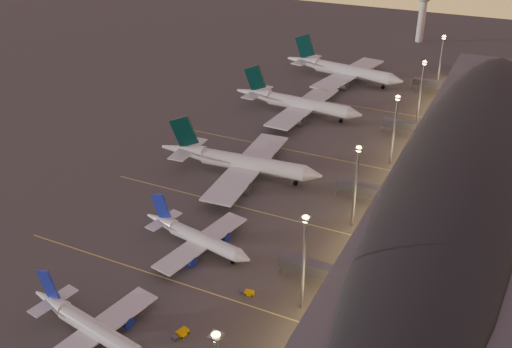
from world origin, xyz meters
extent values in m
plane|color=#3E3C39|center=(0.00, 0.00, 0.00)|extent=(700.00, 700.00, 0.00)
cylinder|color=silver|center=(0.24, -30.50, 3.46)|extent=(23.03, 7.56, 3.87)
cone|color=silver|center=(-16.01, -27.78, 3.94)|extent=(10.75, 5.51, 3.87)
cube|color=silver|center=(-0.84, -30.32, 2.78)|extent=(11.87, 33.19, 0.43)
cylinder|color=navy|center=(1.06, -23.38, 1.48)|extent=(5.53, 3.71, 2.90)
cube|color=navy|center=(-15.51, -27.87, 8.95)|extent=(7.08, 1.74, 8.39)
cube|color=silver|center=(-14.79, -27.99, 4.52)|extent=(5.55, 12.16, 0.27)
cylinder|color=black|center=(-1.12, -27.53, 0.76)|extent=(0.36, 0.36, 1.53)
cylinder|color=black|center=(-1.12, -27.53, 0.54)|extent=(1.18, 0.85, 1.08)
cylinder|color=black|center=(-2.01, -32.87, 0.76)|extent=(0.36, 0.36, 1.53)
cylinder|color=black|center=(-2.01, -32.87, 0.54)|extent=(1.18, 0.85, 1.08)
cylinder|color=silver|center=(3.69, 9.69, 3.47)|extent=(23.08, 7.69, 3.87)
cone|color=silver|center=(16.71, 7.45, 3.47)|extent=(4.28, 4.44, 3.87)
cone|color=silver|center=(-12.59, 12.50, 3.95)|extent=(10.79, 5.57, 3.87)
cube|color=silver|center=(2.60, 9.88, 2.79)|extent=(12.06, 33.27, 0.43)
cylinder|color=navy|center=(4.55, 16.83, 1.48)|extent=(5.56, 3.74, 2.91)
cylinder|color=navy|center=(2.11, 2.68, 1.48)|extent=(5.56, 3.74, 2.91)
cube|color=navy|center=(-12.08, 12.42, 8.97)|extent=(7.09, 1.78, 8.40)
cube|color=silver|center=(-11.36, 12.29, 4.53)|extent=(5.61, 12.20, 0.27)
cylinder|color=black|center=(13.11, 8.07, 0.76)|extent=(0.36, 0.36, 1.53)
cylinder|color=black|center=(13.11, 8.07, 0.54)|extent=(1.18, 0.85, 1.08)
cylinder|color=black|center=(2.34, 12.68, 0.76)|extent=(0.36, 0.36, 1.53)
cylinder|color=black|center=(2.34, 12.68, 0.54)|extent=(1.18, 0.85, 1.08)
cylinder|color=black|center=(1.42, 7.33, 0.76)|extent=(0.36, 0.36, 1.53)
cylinder|color=black|center=(1.42, 7.33, 0.54)|extent=(1.18, 0.85, 1.08)
cylinder|color=silver|center=(-3.74, 54.39, 4.98)|extent=(36.94, 8.35, 5.54)
cone|color=silver|center=(17.46, 56.03, 4.98)|extent=(6.32, 5.98, 5.54)
cone|color=silver|center=(-30.24, 52.33, 5.68)|extent=(16.92, 6.80, 5.54)
cube|color=silver|center=(-5.50, 54.25, 4.01)|extent=(14.73, 54.19, 0.61)
cylinder|color=#54575C|center=(-5.24, 66.08, 2.15)|extent=(8.57, 4.78, 4.15)
cylinder|color=#54575C|center=(-3.42, 42.60, 2.15)|extent=(8.57, 4.78, 4.15)
cube|color=black|center=(-29.41, 52.40, 12.83)|extent=(10.95, 1.67, 12.29)
cube|color=silver|center=(-28.24, 52.49, 6.51)|extent=(7.38, 19.67, 0.39)
cylinder|color=black|center=(11.60, 55.57, 1.11)|extent=(0.48, 0.48, 2.22)
cylinder|color=black|center=(11.60, 55.57, 0.78)|extent=(1.62, 1.09, 1.55)
cylinder|color=black|center=(-6.98, 58.02, 1.11)|extent=(0.48, 0.48, 2.22)
cylinder|color=black|center=(-6.98, 58.02, 0.78)|extent=(1.62, 1.09, 1.55)
cylinder|color=black|center=(-6.38, 50.29, 1.11)|extent=(0.48, 0.48, 2.22)
cylinder|color=black|center=(-6.38, 50.29, 0.78)|extent=(1.62, 1.09, 1.55)
cylinder|color=silver|center=(-7.38, 114.81, 4.97)|extent=(36.79, 7.54, 5.52)
cone|color=silver|center=(13.80, 113.63, 4.97)|extent=(6.19, 5.84, 5.52)
cone|color=silver|center=(-33.86, 116.28, 5.66)|extent=(16.78, 6.43, 5.52)
cube|color=silver|center=(-9.14, 114.91, 4.01)|extent=(13.56, 53.91, 0.61)
cylinder|color=#54575C|center=(-7.31, 126.57, 2.14)|extent=(8.47, 4.60, 4.14)
cylinder|color=#54575C|center=(-8.62, 103.11, 2.14)|extent=(8.47, 4.60, 4.14)
cube|color=black|center=(-33.03, 116.23, 12.80)|extent=(10.93, 1.43, 12.26)
cube|color=silver|center=(-31.85, 116.17, 6.49)|extent=(6.95, 19.52, 0.39)
cylinder|color=black|center=(7.94, 113.96, 1.10)|extent=(0.47, 0.47, 2.21)
cylinder|color=black|center=(7.94, 113.96, 0.77)|extent=(1.60, 1.05, 1.55)
cylinder|color=black|center=(-10.10, 118.83, 1.10)|extent=(0.47, 0.47, 2.21)
cylinder|color=black|center=(-10.10, 118.83, 0.77)|extent=(1.60, 1.05, 1.55)
cylinder|color=black|center=(-10.53, 111.11, 1.10)|extent=(0.47, 0.47, 2.21)
cylinder|color=black|center=(-10.53, 111.11, 0.77)|extent=(1.60, 1.05, 1.55)
cylinder|color=silver|center=(-3.61, 166.10, 5.38)|extent=(40.01, 12.29, 5.98)
cone|color=silver|center=(19.06, 162.39, 5.38)|extent=(7.26, 6.93, 5.98)
cone|color=silver|center=(-31.94, 170.73, 6.13)|extent=(18.60, 8.79, 5.98)
cube|color=silver|center=(-5.50, 166.41, 4.34)|extent=(20.67, 58.92, 0.66)
cylinder|color=#54575C|center=(-2.18, 178.75, 2.32)|extent=(9.54, 5.87, 4.49)
cylinder|color=#54575C|center=(-6.29, 153.65, 2.32)|extent=(9.54, 5.87, 4.49)
cube|color=black|center=(-31.06, 170.59, 13.86)|extent=(11.79, 2.79, 13.28)
cube|color=silver|center=(-29.80, 170.38, 7.03)|extent=(9.66, 21.57, 0.42)
cylinder|color=black|center=(12.79, 163.41, 1.20)|extent=(0.55, 0.55, 2.39)
cylinder|color=black|center=(12.79, 163.41, 0.84)|extent=(1.82, 1.30, 1.67)
cylinder|color=black|center=(-6.08, 170.74, 1.20)|extent=(0.55, 0.55, 2.39)
cylinder|color=black|center=(-6.08, 170.74, 0.84)|extent=(1.82, 1.30, 1.67)
cylinder|color=black|center=(-7.43, 162.48, 1.20)|extent=(0.55, 0.55, 2.39)
cylinder|color=black|center=(-7.43, 162.48, 0.84)|extent=(1.82, 1.30, 1.67)
cube|color=#535358|center=(62.00, 72.50, 6.00)|extent=(40.00, 255.00, 12.00)
ellipsoid|color=black|center=(62.00, 72.50, 12.00)|extent=(39.00, 253.00, 10.92)
cube|color=#EBB75E|center=(41.80, 72.50, 5.00)|extent=(0.40, 244.80, 8.00)
cube|color=#54575C|center=(34.00, 10.00, 4.50)|extent=(16.00, 3.20, 3.00)
cylinder|color=gray|center=(26.00, 10.00, 2.20)|extent=(0.70, 0.70, 4.40)
cube|color=#54575C|center=(34.00, 55.00, 4.50)|extent=(16.00, 3.20, 3.00)
cylinder|color=gray|center=(26.00, 55.00, 2.20)|extent=(0.70, 0.70, 4.40)
cube|color=#54575C|center=(34.00, 112.00, 4.50)|extent=(16.00, 3.20, 3.00)
cylinder|color=gray|center=(26.00, 112.00, 2.20)|extent=(0.70, 0.70, 4.40)
cube|color=#54575C|center=(34.00, 168.00, 4.50)|extent=(16.00, 3.20, 3.00)
cylinder|color=gray|center=(26.00, 168.00, 2.20)|extent=(0.70, 0.70, 4.40)
cube|color=gray|center=(36.00, -40.00, 25.20)|extent=(2.20, 2.20, 0.50)
sphere|color=#FCC84F|center=(36.00, -40.00, 25.00)|extent=(1.80, 1.80, 1.80)
cylinder|color=gray|center=(36.00, 0.00, 12.50)|extent=(0.70, 0.70, 25.00)
cube|color=gray|center=(36.00, 0.00, 25.20)|extent=(2.20, 2.20, 0.50)
sphere|color=#FCC84F|center=(36.00, 0.00, 25.00)|extent=(1.80, 1.80, 1.80)
cylinder|color=gray|center=(36.00, 40.00, 12.50)|extent=(0.70, 0.70, 25.00)
cube|color=gray|center=(36.00, 40.00, 25.20)|extent=(2.20, 2.20, 0.50)
sphere|color=#FCC84F|center=(36.00, 40.00, 25.00)|extent=(1.80, 1.80, 1.80)
cylinder|color=gray|center=(36.00, 85.00, 12.50)|extent=(0.70, 0.70, 25.00)
cube|color=gray|center=(36.00, 85.00, 25.20)|extent=(2.20, 2.20, 0.50)
sphere|color=#FCC84F|center=(36.00, 85.00, 25.00)|extent=(1.80, 1.80, 1.80)
cylinder|color=gray|center=(36.00, 130.00, 12.50)|extent=(0.70, 0.70, 25.00)
cube|color=gray|center=(36.00, 130.00, 25.20)|extent=(2.20, 2.20, 0.50)
sphere|color=#FCC84F|center=(36.00, 130.00, 25.00)|extent=(1.80, 1.80, 1.80)
cylinder|color=gray|center=(36.00, 175.00, 12.50)|extent=(0.70, 0.70, 25.00)
cube|color=gray|center=(36.00, 175.00, 25.20)|extent=(2.20, 2.20, 0.50)
sphere|color=#FCC84F|center=(36.00, 175.00, 25.00)|extent=(1.80, 1.80, 1.80)
cylinder|color=silver|center=(10.00, 260.00, 13.00)|extent=(4.40, 4.40, 26.00)
cube|color=#D8C659|center=(0.00, -5.00, 0.01)|extent=(90.00, 0.36, 0.00)
cube|color=#D8C659|center=(0.00, 35.00, 0.01)|extent=(90.00, 0.36, 0.00)
cube|color=#D8C659|center=(0.00, 80.00, 0.01)|extent=(90.00, 0.36, 0.00)
cube|color=#D8C659|center=(0.00, 135.00, 0.01)|extent=(90.00, 0.36, 0.00)
cube|color=#EDAE00|center=(22.63, -1.21, 0.51)|extent=(2.39, 1.70, 1.01)
cube|color=#54575C|center=(20.99, -1.46, 0.37)|extent=(1.45, 1.38, 0.74)
cylinder|color=black|center=(23.35, -0.40, 0.20)|extent=(0.43, 0.22, 0.41)
cylinder|color=black|center=(23.56, -1.77, 0.20)|extent=(0.43, 0.22, 0.41)
cylinder|color=black|center=(21.71, -0.65, 0.20)|extent=(0.43, 0.22, 0.41)
cylinder|color=black|center=(21.92, -2.02, 0.20)|extent=(0.43, 0.22, 0.41)
cube|color=#EDAE00|center=(15.24, -20.27, 0.61)|extent=(2.34, 3.02, 1.22)
cube|color=#54575C|center=(14.69, -22.20, 0.44)|extent=(1.82, 1.89, 0.89)
cylinder|color=black|center=(14.71, -19.08, 0.24)|extent=(0.33, 0.53, 0.49)
cylinder|color=black|center=(16.31, -19.54, 0.24)|extent=(0.33, 0.53, 0.49)
cylinder|color=black|center=(14.16, -21.01, 0.24)|extent=(0.33, 0.53, 0.49)
cylinder|color=black|center=(15.76, -21.47, 0.24)|extent=(0.33, 0.53, 0.49)
camera|label=1|loc=(72.50, -100.13, 92.07)|focal=40.00mm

